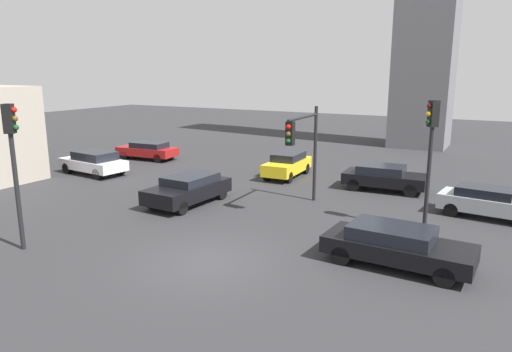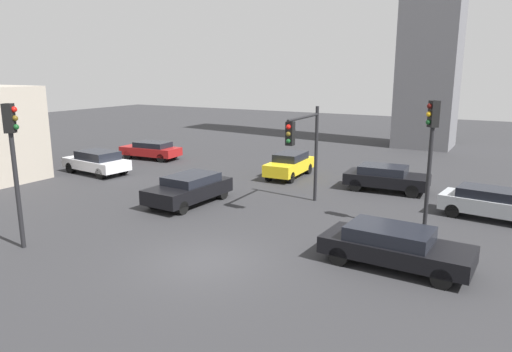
# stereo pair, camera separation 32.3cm
# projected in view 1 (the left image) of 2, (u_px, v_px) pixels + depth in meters

# --- Properties ---
(ground_plane) EXTENTS (109.38, 109.38, 0.00)m
(ground_plane) POSITION_uv_depth(u_px,v_px,m) (207.00, 262.00, 15.76)
(ground_plane) COLOR #2D2D30
(traffic_light_0) EXTENTS (0.34, 3.52, 4.62)m
(traffic_light_0) POSITION_uv_depth(u_px,v_px,m) (303.00, 140.00, 21.06)
(traffic_light_0) COLOR black
(traffic_light_0) RESTS_ON ground_plane
(traffic_light_1) EXTENTS (0.47, 0.46, 5.16)m
(traffic_light_1) POSITION_uv_depth(u_px,v_px,m) (431.00, 142.00, 18.01)
(traffic_light_1) COLOR black
(traffic_light_1) RESTS_ON ground_plane
(traffic_light_2) EXTENTS (0.49, 0.44, 5.17)m
(traffic_light_2) POSITION_uv_depth(u_px,v_px,m) (13.00, 150.00, 16.10)
(traffic_light_2) COLOR black
(traffic_light_2) RESTS_ON ground_plane
(car_0) EXTENTS (4.55, 2.35, 1.44)m
(car_0) POSITION_uv_depth(u_px,v_px,m) (94.00, 162.00, 28.82)
(car_0) COLOR silver
(car_0) RESTS_ON ground_plane
(car_1) EXTENTS (4.46, 2.07, 1.26)m
(car_1) POSITION_uv_depth(u_px,v_px,m) (148.00, 150.00, 33.73)
(car_1) COLOR maroon
(car_1) RESTS_ON ground_plane
(car_2) EXTENTS (4.18, 2.15, 1.34)m
(car_2) POSITION_uv_depth(u_px,v_px,m) (488.00, 202.00, 20.33)
(car_2) COLOR #ADB2B7
(car_2) RESTS_ON ground_plane
(car_3) EXTENTS (4.80, 2.15, 1.32)m
(car_3) POSITION_uv_depth(u_px,v_px,m) (396.00, 245.00, 15.31)
(car_3) COLOR black
(car_3) RESTS_ON ground_plane
(car_4) EXTENTS (1.80, 4.12, 1.45)m
(car_4) POSITION_uv_depth(u_px,v_px,m) (287.00, 164.00, 28.16)
(car_4) COLOR yellow
(car_4) RESTS_ON ground_plane
(car_5) EXTENTS (4.36, 2.17, 1.34)m
(car_5) POSITION_uv_depth(u_px,v_px,m) (384.00, 177.00, 25.00)
(car_5) COLOR black
(car_5) RESTS_ON ground_plane
(car_7) EXTENTS (2.25, 4.55, 1.38)m
(car_7) POSITION_uv_depth(u_px,v_px,m) (188.00, 189.00, 22.47)
(car_7) COLOR black
(car_7) RESTS_ON ground_plane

